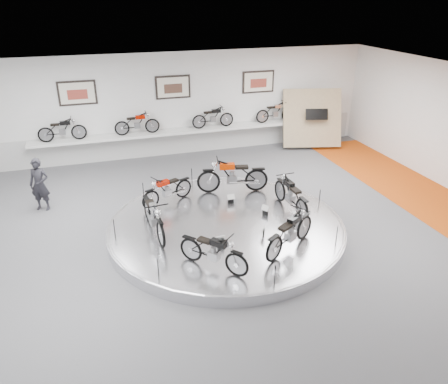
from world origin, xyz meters
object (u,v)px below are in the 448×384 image
object	(u,v)px
bike_e	(213,251)
bike_f	(290,232)
bike_a	(291,195)
bike_d	(154,216)
display_platform	(226,227)
bike_b	(233,175)
bike_c	(167,189)
visitor	(40,185)
shelf	(176,132)

from	to	relation	value
bike_e	bike_f	xyz separation A→B (m)	(1.99, 0.20, 0.04)
bike_a	bike_d	xyz separation A→B (m)	(-3.94, -0.16, 0.02)
bike_a	bike_e	bearing A→B (deg)	123.32
display_platform	bike_a	size ratio (longest dim) A/B	3.85
bike_b	bike_d	xyz separation A→B (m)	(-2.76, -1.85, -0.04)
bike_b	bike_c	size ratio (longest dim) A/B	1.26
bike_d	bike_f	xyz separation A→B (m)	(3.01, -1.76, -0.02)
bike_b	bike_f	bearing A→B (deg)	106.38
bike_f	display_platform	bearing A→B (deg)	89.27
bike_b	visitor	distance (m)	5.79
shelf	bike_b	world-z (taller)	bike_b
bike_a	visitor	distance (m)	7.42
bike_c	bike_f	distance (m)	4.15
bike_a	bike_d	size ratio (longest dim) A/B	0.96
bike_b	bike_e	xyz separation A→B (m)	(-1.74, -3.81, -0.10)
bike_e	bike_b	bearing A→B (deg)	113.41
bike_a	bike_e	xyz separation A→B (m)	(-2.92, -2.12, -0.04)
display_platform	bike_c	distance (m)	2.20
display_platform	bike_d	distance (m)	2.05
bike_b	bike_c	bearing A→B (deg)	17.34
bike_a	bike_d	distance (m)	3.94
display_platform	bike_e	xyz separation A→B (m)	(-0.93, -1.95, 0.60)
bike_b	bike_c	xyz separation A→B (m)	(-2.09, -0.18, -0.11)
display_platform	bike_c	world-z (taller)	bike_c
bike_d	bike_b	bearing A→B (deg)	118.89
bike_d	bike_f	world-z (taller)	bike_d
shelf	bike_f	world-z (taller)	bike_f
shelf	bike_a	world-z (taller)	bike_a
bike_b	bike_e	distance (m)	4.19
bike_a	visitor	size ratio (longest dim) A/B	1.02
display_platform	bike_e	distance (m)	2.24
bike_c	bike_f	size ratio (longest dim) A/B	0.90
shelf	bike_e	size ratio (longest dim) A/B	7.20
bike_e	display_platform	bearing A→B (deg)	112.44
bike_a	bike_c	bearing A→B (deg)	62.54
bike_b	visitor	size ratio (longest dim) A/B	1.16
display_platform	bike_b	world-z (taller)	bike_b
visitor	bike_e	bearing A→B (deg)	-30.00
bike_a	bike_b	size ratio (longest dim) A/B	0.88
shelf	bike_e	distance (m)	8.40
bike_a	bike_f	distance (m)	2.13
bike_f	bike_e	bearing A→B (deg)	153.79
bike_e	shelf	bearing A→B (deg)	131.58
display_platform	bike_a	xyz separation A→B (m)	(1.99, 0.18, 0.64)
bike_a	bike_c	world-z (taller)	bike_a
bike_a	visitor	world-z (taller)	visitor
display_platform	bike_e	size ratio (longest dim) A/B	4.19
shelf	bike_c	bearing A→B (deg)	-105.16
shelf	bike_d	xyz separation A→B (m)	(-1.95, -6.38, -0.19)
shelf	bike_e	xyz separation A→B (m)	(-0.93, -8.35, -0.25)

